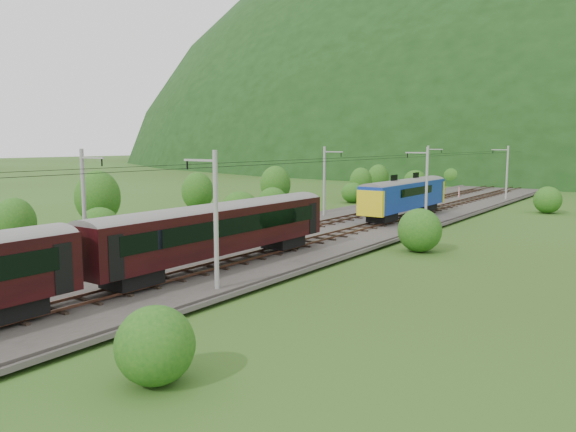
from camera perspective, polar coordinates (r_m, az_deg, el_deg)
The scene contains 13 objects.
ground at distance 37.50m, azimuth -14.27°, elevation -6.20°, with size 600.00×600.00×0.00m, color #324A17.
railbed at distance 44.43m, azimuth -4.42°, elevation -3.68°, with size 14.00×220.00×0.30m, color #38332D.
track_left at distance 45.94m, azimuth -6.73°, elevation -3.06°, with size 2.40×220.00×0.27m.
track_right at distance 42.92m, azimuth -1.95°, elevation -3.75°, with size 2.40×220.00×0.27m.
catenary_left at distance 65.25m, azimuth 3.76°, elevation 3.72°, with size 2.54×192.28×8.00m.
catenary_right at distance 59.79m, azimuth 13.83°, elevation 3.19°, with size 2.54×192.28×8.00m.
overhead_wires at distance 43.64m, azimuth -4.51°, elevation 5.32°, with size 4.83×198.00×0.03m.
mountain_ridge at distance 355.83m, azimuth 10.72°, elevation 5.88°, with size 336.00×280.00×132.00m, color black.
hazard_post_near at distance 91.50m, azimuth 16.98°, elevation 2.34°, with size 0.17×0.17×1.60m, color red.
hazard_post_far at distance 67.86m, azimuth 10.91°, elevation 0.77°, with size 0.15×0.15×1.37m, color red.
signal at distance 91.93m, azimuth 15.15°, elevation 2.69°, with size 0.23×0.23×2.07m.
vegetation_left at distance 62.65m, azimuth -7.00°, elevation 1.64°, with size 11.79×143.48×6.15m.
vegetation_right at distance 45.88m, azimuth 15.38°, elevation -1.92°, with size 6.79×95.30×3.16m.
Camera 1 is at (27.87, -23.54, 8.68)m, focal length 35.00 mm.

